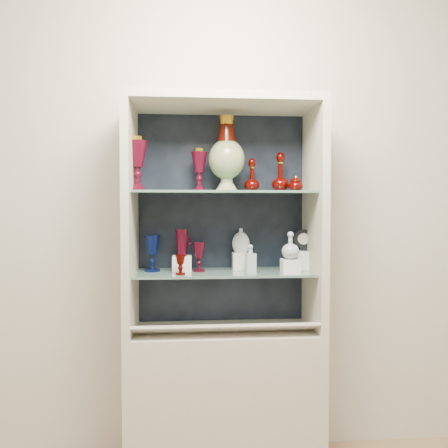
{
  "coord_description": "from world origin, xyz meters",
  "views": [
    {
      "loc": [
        -0.18,
        -0.73,
        1.38
      ],
      "look_at": [
        0.0,
        1.53,
        1.3
      ],
      "focal_mm": 35.0,
      "sensor_mm": 36.0,
      "label": 1
    }
  ],
  "objects": [
    {
      "name": "riser_cameo_medallion",
      "position": [
        0.44,
        1.6,
        1.1
      ],
      "size": [
        0.08,
        0.08,
        0.1
      ],
      "primitive_type": "cube",
      "color": "silver",
      "rests_on": "shelf_lower"
    },
    {
      "name": "ruby_goblet_small",
      "position": [
        -0.22,
        1.45,
        1.1
      ],
      "size": [
        0.07,
        0.07,
        0.1
      ],
      "primitive_type": null,
      "rotation": [
        0.0,
        0.0,
        -0.32
      ],
      "color": "#430300",
      "rests_on": "shelf_lower"
    },
    {
      "name": "lidded_bowl",
      "position": [
        0.38,
        1.56,
        1.51
      ],
      "size": [
        0.09,
        0.09,
        0.09
      ],
      "primitive_type": null,
      "rotation": [
        0.0,
        0.0,
        -0.21
      ],
      "color": "#430300",
      "rests_on": "shelf_upper"
    },
    {
      "name": "enamel_urn",
      "position": [
        0.02,
        1.57,
        1.67
      ],
      "size": [
        0.23,
        0.23,
        0.4
      ],
      "primitive_type": null,
      "rotation": [
        0.0,
        0.0,
        -0.24
      ],
      "color": "#0A4412",
      "rests_on": "shelf_upper"
    },
    {
      "name": "ruby_goblet_tall",
      "position": [
        -0.13,
        1.55,
        1.13
      ],
      "size": [
        0.08,
        0.08,
        0.15
      ],
      "primitive_type": null,
      "rotation": [
        0.0,
        0.0,
        -0.4
      ],
      "color": "#420615",
      "rests_on": "shelf_lower"
    },
    {
      "name": "cobalt_goblet",
      "position": [
        -0.37,
        1.58,
        1.15
      ],
      "size": [
        0.09,
        0.09,
        0.19
      ],
      "primitive_type": null,
      "rotation": [
        0.0,
        0.0,
        0.19
      ],
      "color": "#040D3A",
      "rests_on": "shelf_lower"
    },
    {
      "name": "cabinet_side_right",
      "position": [
        0.48,
        1.53,
        1.32
      ],
      "size": [
        0.04,
        0.4,
        1.15
      ],
      "primitive_type": "cube",
      "color": "beige",
      "rests_on": "cabinet_base"
    },
    {
      "name": "cabinet_back_panel",
      "position": [
        0.0,
        1.72,
        1.32
      ],
      "size": [
        0.98,
        0.02,
        1.15
      ],
      "primitive_type": "cube",
      "color": "black",
      "rests_on": "cabinet_base"
    },
    {
      "name": "cabinet_top_cap",
      "position": [
        0.0,
        1.53,
        1.92
      ],
      "size": [
        1.0,
        0.4,
        0.04
      ],
      "primitive_type": "cube",
      "color": "beige",
      "rests_on": "cabinet_side_left"
    },
    {
      "name": "label_card_1",
      "position": [
        0.08,
        1.42,
        0.8
      ],
      "size": [
        0.1,
        0.06,
        0.03
      ],
      "primitive_type": "cube",
      "rotation": [
        -0.44,
        0.0,
        0.0
      ],
      "color": "white",
      "rests_on": "label_ledge"
    },
    {
      "name": "label_ledge",
      "position": [
        0.0,
        1.42,
        0.78
      ],
      "size": [
        0.92,
        0.17,
        0.09
      ],
      "primitive_type": "cube",
      "rotation": [
        -0.44,
        0.0,
        0.0
      ],
      "color": "beige",
      "rests_on": "cabinet_base"
    },
    {
      "name": "pedestal_lamp_right",
      "position": [
        -0.13,
        1.59,
        1.58
      ],
      "size": [
        0.09,
        0.09,
        0.23
      ],
      "primitive_type": null,
      "rotation": [
        0.0,
        0.0,
        -0.02
      ],
      "color": "#420615",
      "rests_on": "shelf_upper"
    },
    {
      "name": "label_card_0",
      "position": [
        -0.25,
        1.42,
        0.8
      ],
      "size": [
        0.1,
        0.06,
        0.03
      ],
      "primitive_type": "cube",
      "rotation": [
        -0.44,
        0.0,
        0.0
      ],
      "color": "white",
      "rests_on": "label_ledge"
    },
    {
      "name": "ruby_decanter_b",
      "position": [
        0.16,
        1.61,
        1.57
      ],
      "size": [
        0.09,
        0.09,
        0.19
      ],
      "primitive_type": null,
      "rotation": [
        0.0,
        0.0,
        0.05
      ],
      "color": "#430300",
      "rests_on": "shelf_upper"
    },
    {
      "name": "cabinet_base",
      "position": [
        0.0,
        1.53,
        0.38
      ],
      "size": [
        1.0,
        0.4,
        0.75
      ],
      "primitive_type": "cube",
      "color": "beige",
      "rests_on": "ground"
    },
    {
      "name": "ruby_decanter_a",
      "position": [
        0.31,
        1.61,
        1.59
      ],
      "size": [
        0.12,
        0.12,
        0.24
      ],
      "primitive_type": null,
      "rotation": [
        0.0,
        0.0,
        0.37
      ],
      "color": "#430300",
      "rests_on": "shelf_upper"
    },
    {
      "name": "riser_clear_round_decanter",
      "position": [
        0.34,
        1.47,
        1.08
      ],
      "size": [
        0.09,
        0.09,
        0.07
      ],
      "primitive_type": "cube",
      "color": "silver",
      "rests_on": "shelf_lower"
    },
    {
      "name": "shelf_lower",
      "position": [
        0.0,
        1.55,
        1.04
      ],
      "size": [
        0.92,
        0.34,
        0.01
      ],
      "primitive_type": "cube",
      "color": "slate",
      "rests_on": "cabinet_side_left"
    },
    {
      "name": "wall_back",
      "position": [
        0.0,
        1.75,
        1.4
      ],
      "size": [
        3.5,
        0.02,
        2.8
      ],
      "primitive_type": "cube",
      "color": "beige",
      "rests_on": "ground"
    },
    {
      "name": "cameo_medallion",
      "position": [
        0.44,
        1.6,
        1.21
      ],
      "size": [
        0.11,
        0.06,
        0.12
      ],
      "primitive_type": null,
      "rotation": [
        0.0,
        0.0,
        -0.18
      ],
      "color": "black",
      "rests_on": "riser_cameo_medallion"
    },
    {
      "name": "clear_round_decanter",
      "position": [
        0.34,
        1.47,
        1.19
      ],
      "size": [
        0.12,
        0.12,
        0.14
      ],
      "primitive_type": null,
      "rotation": [
        0.0,
        0.0,
        -0.41
      ],
      "color": "#95A8B0",
      "rests_on": "riser_clear_round_decanter"
    },
    {
      "name": "shelf_upper",
      "position": [
        0.0,
        1.55,
        1.46
      ],
      "size": [
        0.92,
        0.34,
        0.01
      ],
      "primitive_type": "cube",
      "color": "slate",
      "rests_on": "cabinet_side_left"
    },
    {
      "name": "clear_square_bottle",
      "position": [
        0.14,
        1.51,
        1.12
      ],
      "size": [
        0.06,
        0.06,
        0.14
      ],
      "primitive_type": null,
      "rotation": [
        0.0,
        0.0,
        0.17
      ],
      "color": "#95A8B0",
      "rests_on": "shelf_lower"
    },
    {
      "name": "ruby_pitcher",
      "position": [
        -0.22,
        1.58,
        1.2
      ],
      "size": [
        0.12,
        0.1,
        0.14
      ],
      "primitive_type": null,
      "rotation": [
        0.0,
        0.0,
        0.4
      ],
      "color": "#420615",
      "rests_on": "riser_ruby_pitcher"
    },
    {
      "name": "pedestal_lamp_left",
      "position": [
        -0.44,
        1.51,
        1.61
      ],
      "size": [
        0.13,
        0.13,
        0.27
      ],
      "primitive_type": null,
      "rotation": [
        0.0,
        0.0,
        0.3
      ],
      "color": "#420615",
      "rests_on": "shelf_upper"
    },
    {
      "name": "flat_flask",
      "position": [
        0.1,
        1.62,
        1.21
      ],
      "size": [
        0.11,
        0.07,
        0.14
      ],
      "primitive_type": null,
      "rotation": [
        0.0,
        0.0,
        -0.38
      ],
      "color": "#AFB9C3",
      "rests_on": "riser_flat_flask"
    },
    {
      "name": "riser_flat_flask",
      "position": [
        0.1,
        1.62,
        1.09
      ],
      "size": [
        0.09,
        0.09,
        0.09
      ],
      "primitive_type": "cube",
      "color": "silver",
      "rests_on": "shelf_lower"
    },
    {
      "name": "cabinet_side_left",
      "position": [
        -0.48,
        1.53,
        1.32
      ],
      "size": [
        0.04,
        0.4,
        1.15
      ],
      "primitive_type": "cube",
      "color": "beige",
      "rests_on": "cabinet_base"
    },
    {
      "name": "label_card_2",
      "position": [
        0.28,
        1.42,
        0.8
      ],
      "size": [
        0.1,
        0.06,
        0.03
      ],
      "primitive_type": "cube",
      "rotation": [
        -0.44,
        0.0,
        0.0
      ],
      "color": "white",
      "rests_on": "label_ledge"
    },
    {
      "name": "riser_ruby_pitcher",
      "position": [
        -0.22,
        1.58,
        1.09
      ],
      "size": [
        0.1,
        0.1,
        0.08
      ],
      "primitive_type": "cube",
      "color": "silver",
      "rests_on": "shelf_lower"
    }
  ]
}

